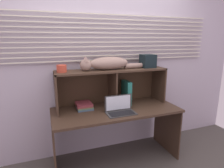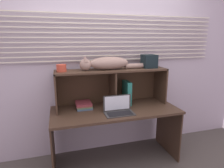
{
  "view_description": "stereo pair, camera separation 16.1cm",
  "coord_description": "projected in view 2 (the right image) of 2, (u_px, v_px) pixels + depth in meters",
  "views": [
    {
      "loc": [
        -0.83,
        -1.96,
        1.61
      ],
      "look_at": [
        0.0,
        0.33,
        1.03
      ],
      "focal_mm": 30.33,
      "sensor_mm": 36.0,
      "label": 1
    },
    {
      "loc": [
        -0.67,
        -2.01,
        1.61
      ],
      "look_at": [
        0.0,
        0.33,
        1.03
      ],
      "focal_mm": 30.33,
      "sensor_mm": 36.0,
      "label": 2
    }
  ],
  "objects": [
    {
      "name": "desk",
      "position": [
        115.0,
        119.0,
        2.46
      ],
      "size": [
        1.61,
        0.68,
        0.73
      ],
      "color": "#402D20",
      "rests_on": "ground"
    },
    {
      "name": "laptop",
      "position": [
        119.0,
        109.0,
        2.29
      ],
      "size": [
        0.35,
        0.2,
        0.21
      ],
      "color": "#353535",
      "rests_on": "desk"
    },
    {
      "name": "hutch_shelf_unit",
      "position": [
        111.0,
        80.0,
        2.52
      ],
      "size": [
        1.46,
        0.35,
        0.49
      ],
      "color": "#402D20",
      "rests_on": "desk"
    },
    {
      "name": "storage_box",
      "position": [
        149.0,
        61.0,
        2.58
      ],
      "size": [
        0.18,
        0.18,
        0.18
      ],
      "primitive_type": "cube",
      "color": "black",
      "rests_on": "hutch_shelf_unit"
    },
    {
      "name": "back_panel_with_blinds",
      "position": [
        108.0,
        65.0,
        2.66
      ],
      "size": [
        4.4,
        0.08,
        2.5
      ],
      "color": "#B8AEBE",
      "rests_on": "ground"
    },
    {
      "name": "cat",
      "position": [
        106.0,
        63.0,
        2.42
      ],
      "size": [
        0.85,
        0.19,
        0.18
      ],
      "color": "gray",
      "rests_on": "hutch_shelf_unit"
    },
    {
      "name": "book_stack",
      "position": [
        84.0,
        105.0,
        2.46
      ],
      "size": [
        0.2,
        0.24,
        0.08
      ],
      "color": "#415974",
      "rests_on": "desk"
    },
    {
      "name": "binder_upright",
      "position": [
        127.0,
        93.0,
        2.59
      ],
      "size": [
        0.06,
        0.23,
        0.32
      ],
      "primitive_type": "cube",
      "color": "#257F71",
      "rests_on": "desk"
    },
    {
      "name": "ground_plane",
      "position": [
        119.0,
        167.0,
        2.43
      ],
      "size": [
        4.4,
        4.4,
        0.0
      ],
      "primitive_type": "plane",
      "color": "#4C4742"
    },
    {
      "name": "small_basket",
      "position": [
        61.0,
        68.0,
        2.28
      ],
      "size": [
        0.12,
        0.12,
        0.09
      ],
      "primitive_type": "cylinder",
      "color": "#BD432F",
      "rests_on": "hutch_shelf_unit"
    }
  ]
}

